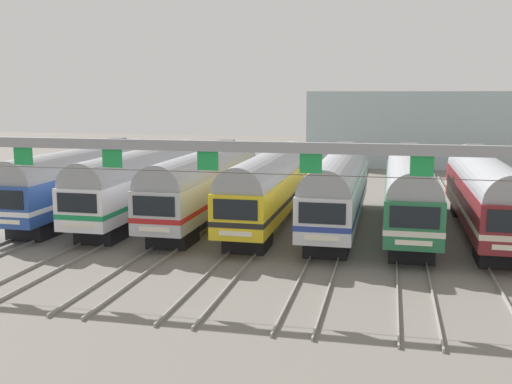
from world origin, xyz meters
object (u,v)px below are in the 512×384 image
Objects in this scene: commuter_train_silver at (338,186)px; catenary_gantry at (208,165)px; commuter_train_blue at (86,178)px; commuter_train_white at (145,180)px; commuter_train_green at (409,188)px; commuter_train_yellow at (271,184)px; commuter_train_stainless at (206,182)px; commuter_train_maroon at (484,191)px.

catenary_gantry is at bearing -107.76° from commuter_train_silver.
commuter_train_silver is (17.29, 0.00, 0.00)m from commuter_train_blue.
commuter_train_white is 16.26m from catenary_gantry.
commuter_train_silver is 1.00× the size of commuter_train_green.
commuter_train_blue is at bearing 179.98° from commuter_train_yellow.
commuter_train_blue is at bearing 180.00° from commuter_train_stainless.
commuter_train_stainless reaches higher than commuter_train_yellow.
commuter_train_blue is at bearing 180.00° from commuter_train_green.
commuter_train_stainless is 1.00× the size of commuter_train_silver.
commuter_train_maroon reaches higher than commuter_train_white.
catenary_gantry reaches higher than commuter_train_maroon.
commuter_train_white is 17.29m from commuter_train_green.
commuter_train_yellow is 8.65m from commuter_train_green.
commuter_train_yellow is 12.97m from commuter_train_maroon.
commuter_train_yellow is 13.78m from catenary_gantry.
catenary_gantry reaches higher than commuter_train_white.
catenary_gantry is at bearing -133.85° from commuter_train_maroon.
commuter_train_silver is (8.65, 0.00, 0.00)m from commuter_train_stainless.
commuter_train_silver is at bearing 0.02° from commuter_train_white.
catenary_gantry reaches higher than commuter_train_yellow.
commuter_train_silver is 1.00× the size of commuter_train_maroon.
commuter_train_stainless is at bearing 0.06° from commuter_train_white.
commuter_train_green is at bearing 0.03° from commuter_train_yellow.
commuter_train_green is 0.58× the size of catenary_gantry.
commuter_train_silver is at bearing 180.00° from commuter_train_green.
catenary_gantry is (-4.32, -13.50, 2.77)m from commuter_train_silver.
catenary_gantry is (-8.65, -13.50, 2.77)m from commuter_train_green.
commuter_train_stainless is at bearing 107.76° from catenary_gantry.
commuter_train_blue is 25.94m from commuter_train_maroon.
commuter_train_silver reaches higher than commuter_train_white.
commuter_train_silver is at bearing 72.24° from catenary_gantry.
commuter_train_green is 1.00× the size of commuter_train_maroon.
commuter_train_silver reaches higher than commuter_train_yellow.
catenary_gantry is (12.97, -13.50, 2.77)m from commuter_train_blue.
catenary_gantry is at bearing -122.64° from commuter_train_green.
commuter_train_stainless is (4.32, 0.00, 0.00)m from commuter_train_white.
commuter_train_white is 21.62m from commuter_train_maroon.
commuter_train_silver is (12.97, 0.00, 0.00)m from commuter_train_white.
commuter_train_white is at bearing 122.65° from catenary_gantry.
commuter_train_silver is at bearing 0.00° from commuter_train_blue.
commuter_train_maroon is at bearing 0.00° from commuter_train_silver.
commuter_train_maroon reaches higher than commuter_train_yellow.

